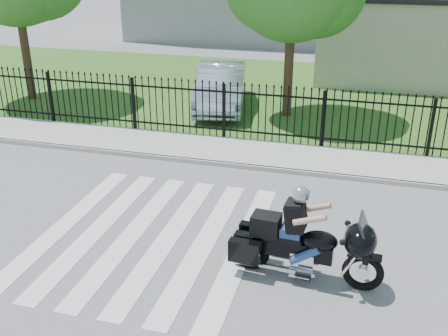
# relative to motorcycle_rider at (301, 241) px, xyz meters

# --- Properties ---
(ground) EXTENTS (120.00, 120.00, 0.00)m
(ground) POSITION_rel_motorcycle_rider_xyz_m (-3.24, 0.64, -0.77)
(ground) COLOR slate
(ground) RESTS_ON ground
(crosswalk) EXTENTS (5.00, 5.50, 0.01)m
(crosswalk) POSITION_rel_motorcycle_rider_xyz_m (-3.24, 0.64, -0.77)
(crosswalk) COLOR silver
(crosswalk) RESTS_ON ground
(sidewalk) EXTENTS (40.00, 2.00, 0.12)m
(sidewalk) POSITION_rel_motorcycle_rider_xyz_m (-3.24, 5.64, -0.71)
(sidewalk) COLOR #ADAAA3
(sidewalk) RESTS_ON ground
(curb) EXTENTS (40.00, 0.12, 0.12)m
(curb) POSITION_rel_motorcycle_rider_xyz_m (-3.24, 4.64, -0.71)
(curb) COLOR #ADAAA3
(curb) RESTS_ON ground
(grass_strip) EXTENTS (40.00, 12.00, 0.02)m
(grass_strip) POSITION_rel_motorcycle_rider_xyz_m (-3.24, 12.64, -0.76)
(grass_strip) COLOR #26541D
(grass_strip) RESTS_ON ground
(iron_fence) EXTENTS (26.00, 0.04, 1.80)m
(iron_fence) POSITION_rel_motorcycle_rider_xyz_m (-3.24, 6.64, 0.13)
(iron_fence) COLOR black
(iron_fence) RESTS_ON ground
(building_low) EXTENTS (10.00, 6.00, 3.50)m
(building_low) POSITION_rel_motorcycle_rider_xyz_m (3.76, 16.64, 0.98)
(building_low) COLOR beige
(building_low) RESTS_ON ground
(motorcycle_rider) EXTENTS (2.86, 0.99, 1.89)m
(motorcycle_rider) POSITION_rel_motorcycle_rider_xyz_m (0.00, 0.00, 0.00)
(motorcycle_rider) COLOR black
(motorcycle_rider) RESTS_ON ground
(parked_car) EXTENTS (2.56, 5.00, 1.57)m
(parked_car) POSITION_rel_motorcycle_rider_xyz_m (-4.24, 9.95, 0.03)
(parked_car) COLOR #9EABC7
(parked_car) RESTS_ON grass_strip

